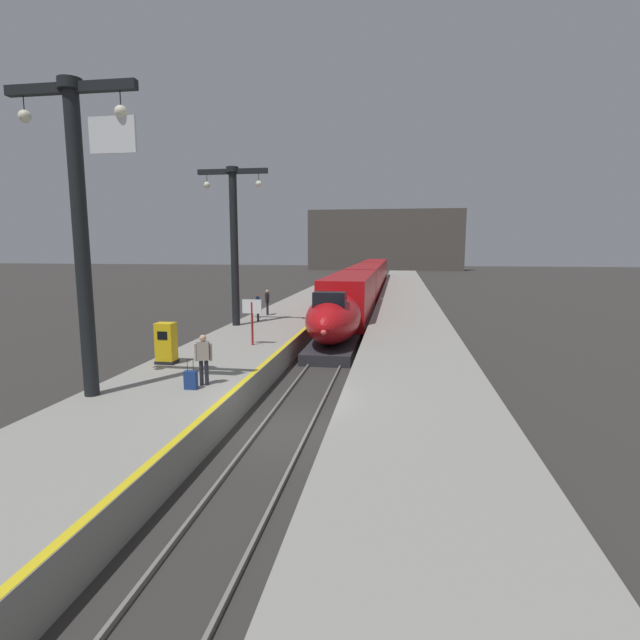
{
  "coord_description": "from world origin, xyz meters",
  "views": [
    {
      "loc": [
        3.33,
        -13.91,
        5.59
      ],
      "look_at": [
        -0.64,
        10.84,
        1.8
      ],
      "focal_mm": 27.49,
      "sensor_mm": 36.0,
      "label": 1
    }
  ],
  "objects_px": {
    "highspeed_train_main": "(365,282)",
    "ticket_machine_yellow": "(166,345)",
    "departure_info_board": "(252,313)",
    "passenger_mid_platform": "(267,300)",
    "station_column_near": "(81,208)",
    "rolling_suitcase": "(191,380)",
    "passenger_far_waiting": "(258,305)",
    "passenger_near_edge": "(203,356)",
    "station_column_mid": "(234,231)"
  },
  "relations": [
    {
      "from": "highspeed_train_main",
      "to": "ticket_machine_yellow",
      "type": "relative_size",
      "value": 35.8
    },
    {
      "from": "departure_info_board",
      "to": "ticket_machine_yellow",
      "type": "bearing_deg",
      "value": -119.59
    },
    {
      "from": "highspeed_train_main",
      "to": "departure_info_board",
      "type": "xyz_separation_m",
      "value": [
        -3.28,
        -28.2,
        0.6
      ]
    },
    {
      "from": "passenger_mid_platform",
      "to": "ticket_machine_yellow",
      "type": "bearing_deg",
      "value": -91.35
    },
    {
      "from": "station_column_near",
      "to": "rolling_suitcase",
      "type": "bearing_deg",
      "value": 22.0
    },
    {
      "from": "passenger_far_waiting",
      "to": "passenger_near_edge",
      "type": "bearing_deg",
      "value": -81.0
    },
    {
      "from": "highspeed_train_main",
      "to": "station_column_near",
      "type": "xyz_separation_m",
      "value": [
        -5.84,
        -36.45,
        4.72
      ]
    },
    {
      "from": "rolling_suitcase",
      "to": "ticket_machine_yellow",
      "type": "bearing_deg",
      "value": 127.02
    },
    {
      "from": "rolling_suitcase",
      "to": "departure_info_board",
      "type": "distance_m",
      "value": 7.26
    },
    {
      "from": "highspeed_train_main",
      "to": "departure_info_board",
      "type": "height_order",
      "value": "highspeed_train_main"
    },
    {
      "from": "passenger_far_waiting",
      "to": "departure_info_board",
      "type": "bearing_deg",
      "value": -75.74
    },
    {
      "from": "station_column_near",
      "to": "passenger_far_waiting",
      "type": "xyz_separation_m",
      "value": [
        0.75,
        15.37,
        -4.63
      ]
    },
    {
      "from": "passenger_near_edge",
      "to": "passenger_mid_platform",
      "type": "xyz_separation_m",
      "value": [
        -2.31,
        16.46,
        0.0
      ]
    },
    {
      "from": "rolling_suitcase",
      "to": "ticket_machine_yellow",
      "type": "relative_size",
      "value": 0.61
    },
    {
      "from": "station_column_near",
      "to": "departure_info_board",
      "type": "bearing_deg",
      "value": 72.76
    },
    {
      "from": "rolling_suitcase",
      "to": "passenger_near_edge",
      "type": "bearing_deg",
      "value": 63.76
    },
    {
      "from": "passenger_far_waiting",
      "to": "rolling_suitcase",
      "type": "xyz_separation_m",
      "value": [
        1.94,
        -14.29,
        -0.69
      ]
    },
    {
      "from": "highspeed_train_main",
      "to": "station_column_near",
      "type": "bearing_deg",
      "value": -99.11
    },
    {
      "from": "passenger_near_edge",
      "to": "ticket_machine_yellow",
      "type": "bearing_deg",
      "value": 134.6
    },
    {
      "from": "station_column_mid",
      "to": "passenger_far_waiting",
      "type": "relative_size",
      "value": 5.26
    },
    {
      "from": "departure_info_board",
      "to": "station_column_near",
      "type": "bearing_deg",
      "value": -107.24
    },
    {
      "from": "station_column_near",
      "to": "passenger_near_edge",
      "type": "distance_m",
      "value": 5.71
    },
    {
      "from": "passenger_far_waiting",
      "to": "ticket_machine_yellow",
      "type": "bearing_deg",
      "value": -92.35
    },
    {
      "from": "passenger_far_waiting",
      "to": "station_column_mid",
      "type": "bearing_deg",
      "value": -115.04
    },
    {
      "from": "passenger_mid_platform",
      "to": "station_column_mid",
      "type": "bearing_deg",
      "value": -98.72
    },
    {
      "from": "passenger_near_edge",
      "to": "ticket_machine_yellow",
      "type": "relative_size",
      "value": 1.06
    },
    {
      "from": "station_column_mid",
      "to": "passenger_near_edge",
      "type": "relative_size",
      "value": 5.26
    },
    {
      "from": "passenger_mid_platform",
      "to": "departure_info_board",
      "type": "xyz_separation_m",
      "value": [
        1.94,
        -9.8,
        0.52
      ]
    },
    {
      "from": "passenger_mid_platform",
      "to": "departure_info_board",
      "type": "relative_size",
      "value": 0.8
    },
    {
      "from": "departure_info_board",
      "to": "passenger_far_waiting",
      "type": "bearing_deg",
      "value": 104.26
    },
    {
      "from": "station_column_mid",
      "to": "departure_info_board",
      "type": "distance_m",
      "value": 7.13
    },
    {
      "from": "rolling_suitcase",
      "to": "highspeed_train_main",
      "type": "bearing_deg",
      "value": 84.9
    },
    {
      "from": "ticket_machine_yellow",
      "to": "highspeed_train_main",
      "type": "bearing_deg",
      "value": 80.22
    },
    {
      "from": "rolling_suitcase",
      "to": "departure_info_board",
      "type": "bearing_deg",
      "value": 91.02
    },
    {
      "from": "station_column_mid",
      "to": "highspeed_train_main",
      "type": "bearing_deg",
      "value": 75.49
    },
    {
      "from": "passenger_near_edge",
      "to": "departure_info_board",
      "type": "xyz_separation_m",
      "value": [
        -0.37,
        6.67,
        0.52
      ]
    },
    {
      "from": "station_column_mid",
      "to": "ticket_machine_yellow",
      "type": "relative_size",
      "value": 5.55
    },
    {
      "from": "station_column_near",
      "to": "passenger_far_waiting",
      "type": "distance_m",
      "value": 16.07
    },
    {
      "from": "passenger_mid_platform",
      "to": "rolling_suitcase",
      "type": "xyz_separation_m",
      "value": [
        2.07,
        -16.96,
        -0.69
      ]
    },
    {
      "from": "highspeed_train_main",
      "to": "passenger_near_edge",
      "type": "height_order",
      "value": "highspeed_train_main"
    },
    {
      "from": "station_column_near",
      "to": "passenger_mid_platform",
      "type": "bearing_deg",
      "value": 88.04
    },
    {
      "from": "passenger_far_waiting",
      "to": "ticket_machine_yellow",
      "type": "relative_size",
      "value": 1.06
    },
    {
      "from": "passenger_near_edge",
      "to": "station_column_mid",
      "type": "bearing_deg",
      "value": 103.91
    },
    {
      "from": "passenger_mid_platform",
      "to": "highspeed_train_main",
      "type": "bearing_deg",
      "value": 74.15
    },
    {
      "from": "passenger_near_edge",
      "to": "rolling_suitcase",
      "type": "distance_m",
      "value": 0.88
    },
    {
      "from": "passenger_mid_platform",
      "to": "rolling_suitcase",
      "type": "height_order",
      "value": "passenger_mid_platform"
    },
    {
      "from": "station_column_near",
      "to": "rolling_suitcase",
      "type": "distance_m",
      "value": 6.06
    },
    {
      "from": "passenger_near_edge",
      "to": "passenger_mid_platform",
      "type": "height_order",
      "value": "same"
    },
    {
      "from": "station_column_near",
      "to": "passenger_mid_platform",
      "type": "distance_m",
      "value": 18.64
    },
    {
      "from": "highspeed_train_main",
      "to": "passenger_mid_platform",
      "type": "distance_m",
      "value": 19.13
    }
  ]
}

